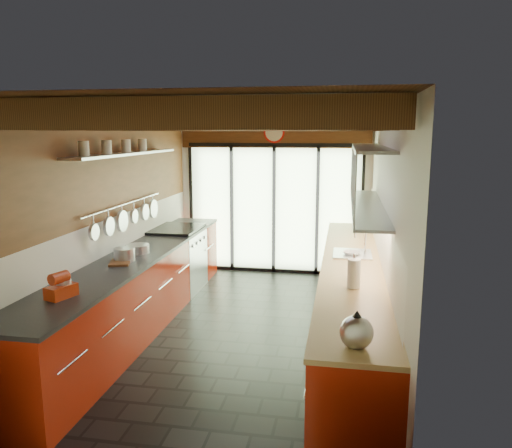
# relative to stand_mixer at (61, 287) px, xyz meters

# --- Properties ---
(ground) EXTENTS (5.50, 5.50, 0.00)m
(ground) POSITION_rel_stand_mixer_xyz_m (1.27, 1.65, -1.01)
(ground) COLOR black
(ground) RESTS_ON ground
(room_shell) EXTENTS (5.50, 5.50, 5.50)m
(room_shell) POSITION_rel_stand_mixer_xyz_m (1.27, 1.65, 0.64)
(room_shell) COLOR silver
(room_shell) RESTS_ON ground
(ceiling_beams) EXTENTS (3.14, 5.06, 4.90)m
(ceiling_beams) POSITION_rel_stand_mixer_xyz_m (1.27, 2.03, 1.45)
(ceiling_beams) COLOR #593316
(ceiling_beams) RESTS_ON ground
(glass_door) EXTENTS (2.95, 0.10, 2.90)m
(glass_door) POSITION_rel_stand_mixer_xyz_m (1.27, 4.35, 0.65)
(glass_door) COLOR #C6EAAD
(glass_door) RESTS_ON ground
(left_counter) EXTENTS (0.68, 5.00, 0.92)m
(left_counter) POSITION_rel_stand_mixer_xyz_m (-0.01, 1.65, -0.55)
(left_counter) COLOR #9C1E0A
(left_counter) RESTS_ON ground
(range_stove) EXTENTS (0.66, 0.90, 0.97)m
(range_stove) POSITION_rel_stand_mixer_xyz_m (-0.01, 3.10, -0.54)
(range_stove) COLOR silver
(range_stove) RESTS_ON ground
(right_counter) EXTENTS (0.68, 5.00, 0.92)m
(right_counter) POSITION_rel_stand_mixer_xyz_m (2.54, 1.65, -0.55)
(right_counter) COLOR #9C1E0A
(right_counter) RESTS_ON ground
(sink_assembly) EXTENTS (0.45, 0.52, 0.43)m
(sink_assembly) POSITION_rel_stand_mixer_xyz_m (2.56, 2.05, -0.05)
(sink_assembly) COLOR silver
(sink_assembly) RESTS_ON right_counter
(upper_cabinets_right) EXTENTS (0.34, 3.00, 3.00)m
(upper_cabinets_right) POSITION_rel_stand_mixer_xyz_m (2.70, 1.95, 0.84)
(upper_cabinets_right) COLOR silver
(upper_cabinets_right) RESTS_ON ground
(left_wall_fixtures) EXTENTS (0.28, 2.60, 0.96)m
(left_wall_fixtures) POSITION_rel_stand_mixer_xyz_m (-0.20, 1.91, 0.79)
(left_wall_fixtures) COLOR silver
(left_wall_fixtures) RESTS_ON ground
(stand_mixer) EXTENTS (0.22, 0.29, 0.24)m
(stand_mixer) POSITION_rel_stand_mixer_xyz_m (0.00, 0.00, 0.00)
(stand_mixer) COLOR #BB300F
(stand_mixer) RESTS_ON left_counter
(pot_large) EXTENTS (0.27, 0.27, 0.15)m
(pot_large) POSITION_rel_stand_mixer_xyz_m (-0.00, 1.28, -0.02)
(pot_large) COLOR silver
(pot_large) RESTS_ON left_counter
(pot_small) EXTENTS (0.28, 0.28, 0.10)m
(pot_small) POSITION_rel_stand_mixer_xyz_m (-0.00, 1.66, -0.04)
(pot_small) COLOR silver
(pot_small) RESTS_ON left_counter
(cutting_board) EXTENTS (0.29, 0.35, 0.03)m
(cutting_board) POSITION_rel_stand_mixer_xyz_m (-0.00, 1.17, -0.08)
(cutting_board) COLOR brown
(cutting_board) RESTS_ON left_counter
(kettle) EXTENTS (0.27, 0.31, 0.27)m
(kettle) POSITION_rel_stand_mixer_xyz_m (2.54, -0.60, 0.03)
(kettle) COLOR silver
(kettle) RESTS_ON right_counter
(paper_towel) EXTENTS (0.15, 0.15, 0.33)m
(paper_towel) POSITION_rel_stand_mixer_xyz_m (2.54, 0.72, 0.04)
(paper_towel) COLOR white
(paper_towel) RESTS_ON right_counter
(soap_bottle) EXTENTS (0.11, 0.11, 0.21)m
(soap_bottle) POSITION_rel_stand_mixer_xyz_m (2.54, 0.99, 0.01)
(soap_bottle) COLOR silver
(soap_bottle) RESTS_ON right_counter
(bowl) EXTENTS (0.26, 0.26, 0.05)m
(bowl) POSITION_rel_stand_mixer_xyz_m (2.54, 2.00, -0.07)
(bowl) COLOR silver
(bowl) RESTS_ON right_counter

